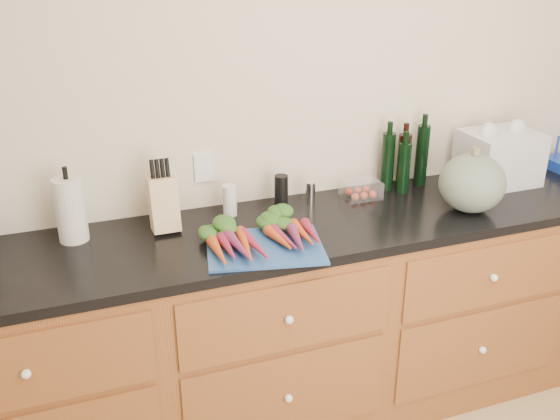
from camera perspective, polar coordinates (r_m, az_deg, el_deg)
name	(u,v)px	position (r m, az deg, el deg)	size (l,w,h in m)	color
wall_back	(333,111)	(2.78, 4.89, 9.00)	(4.10, 0.05, 2.60)	beige
cabinets	(357,314)	(2.86, 7.08, -9.41)	(3.60, 0.64, 0.90)	brown
countertop	(362,218)	(2.63, 7.55, -0.77)	(3.64, 0.62, 0.04)	black
cutting_board	(265,247)	(2.32, -1.40, -3.43)	(0.43, 0.32, 0.01)	#234C90
carrots	(261,234)	(2.34, -1.79, -2.24)	(0.43, 0.32, 0.06)	#C84617
squash	(472,183)	(2.71, 17.16, 2.38)	(0.27, 0.27, 0.25)	#526253
paper_towel	(70,210)	(2.46, -18.61, 0.00)	(0.11, 0.11, 0.25)	silver
knife_block	(163,204)	(2.47, -10.61, 0.53)	(0.11, 0.11, 0.21)	tan
grinder_salt	(230,201)	(2.58, -4.61, 0.87)	(0.06, 0.06, 0.13)	silver
grinder_pepper	(281,192)	(2.64, 0.11, 1.67)	(0.06, 0.06, 0.15)	black
canister_chrome	(310,193)	(2.69, 2.79, 1.57)	(0.04, 0.04, 0.10)	white
tomato_box	(361,189)	(2.78, 7.42, 1.89)	(0.16, 0.13, 0.07)	white
bottles	(405,161)	(2.90, 11.32, 4.42)	(0.24, 0.12, 0.28)	black
grocery_bag	(499,158)	(3.08, 19.37, 4.55)	(0.33, 0.27, 0.24)	white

